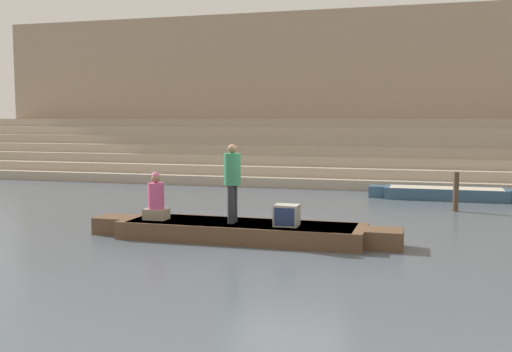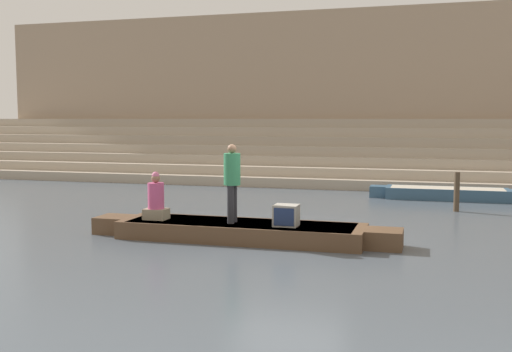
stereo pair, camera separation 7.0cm
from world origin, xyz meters
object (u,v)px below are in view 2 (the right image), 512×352
object	(u,v)px
rowboat_main	(241,230)
moored_boat_shore	(447,193)
mooring_post	(457,192)
person_rowing	(156,201)
tv_set	(286,215)
person_standing	(232,178)

from	to	relation	value
rowboat_main	moored_boat_shore	distance (m)	9.25
rowboat_main	mooring_post	xyz separation A→B (m)	(4.67, 5.50, 0.35)
rowboat_main	person_rowing	xyz separation A→B (m)	(-1.94, -0.12, 0.60)
moored_boat_shore	mooring_post	distance (m)	2.63
tv_set	mooring_post	size ratio (longest dim) A/B	0.45
rowboat_main	person_rowing	bearing A→B (deg)	-178.87
rowboat_main	tv_set	xyz separation A→B (m)	(1.05, -0.15, 0.40)
rowboat_main	person_standing	bearing A→B (deg)	-158.82
person_rowing	tv_set	bearing A→B (deg)	12.58
person_standing	mooring_post	xyz separation A→B (m)	(4.83, 5.57, -0.79)
rowboat_main	tv_set	distance (m)	1.13
tv_set	person_rowing	bearing A→B (deg)	-174.46
person_standing	moored_boat_shore	xyz separation A→B (m)	(4.64, 8.17, -1.15)
rowboat_main	mooring_post	bearing A→B (deg)	47.17
mooring_post	person_rowing	bearing A→B (deg)	-139.58
rowboat_main	person_standing	world-z (taller)	person_standing
tv_set	mooring_post	bearing A→B (deg)	63.29
rowboat_main	person_standing	size ratio (longest dim) A/B	4.04
tv_set	mooring_post	world-z (taller)	mooring_post
rowboat_main	moored_boat_shore	size ratio (longest dim) A/B	1.39
rowboat_main	mooring_post	size ratio (longest dim) A/B	6.12
person_rowing	moored_boat_shore	bearing A→B (deg)	65.04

